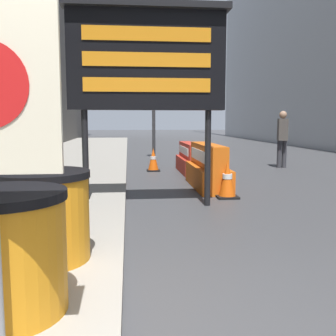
{
  "coord_description": "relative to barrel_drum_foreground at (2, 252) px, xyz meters",
  "views": [
    {
      "loc": [
        0.06,
        -2.22,
        1.4
      ],
      "look_at": [
        1.07,
        7.76,
        0.2
      ],
      "focal_mm": 42.0,
      "sensor_mm": 36.0,
      "label": 1
    }
  ],
  "objects": [
    {
      "name": "barrel_drum_foreground",
      "position": [
        0.0,
        0.0,
        0.0
      ],
      "size": [
        0.85,
        0.85,
        0.81
      ],
      "color": "orange",
      "rests_on": "sidewalk_left"
    },
    {
      "name": "pedestrian_worker",
      "position": [
        5.43,
        8.82,
        0.45
      ],
      "size": [
        0.37,
        0.5,
        1.7
      ],
      "rotation": [
        0.0,
        0.0,
        4.47
      ],
      "color": "#333338",
      "rests_on": "ground_plane"
    },
    {
      "name": "traffic_cone_far",
      "position": [
        2.95,
        7.6,
        -0.24
      ],
      "size": [
        0.36,
        0.36,
        0.64
      ],
      "color": "black",
      "rests_on": "ground_plane"
    },
    {
      "name": "jersey_barrier_orange_far",
      "position": [
        2.49,
        5.54,
        -0.15
      ],
      "size": [
        0.63,
        2.12,
        0.92
      ],
      "color": "orange",
      "rests_on": "ground_plane"
    },
    {
      "name": "traffic_light_near_curb",
      "position": [
        1.76,
        11.74,
        2.43
      ],
      "size": [
        0.28,
        0.44,
        4.12
      ],
      "color": "#2D2D30",
      "rests_on": "ground_plane"
    },
    {
      "name": "barrel_drum_middle",
      "position": [
        0.05,
        1.0,
        0.0
      ],
      "size": [
        0.85,
        0.85,
        0.81
      ],
      "color": "orange",
      "rests_on": "sidewalk_left"
    },
    {
      "name": "jersey_barrier_red_striped",
      "position": [
        2.49,
        8.03,
        -0.2
      ],
      "size": [
        0.52,
        2.02,
        0.81
      ],
      "color": "red",
      "rests_on": "ground_plane"
    },
    {
      "name": "message_board",
      "position": [
        1.14,
        3.78,
        1.81
      ],
      "size": [
        2.6,
        0.36,
        3.22
      ],
      "color": "black",
      "rests_on": "ground_plane"
    },
    {
      "name": "traffic_cone_near",
      "position": [
        1.52,
        8.39,
        -0.23
      ],
      "size": [
        0.37,
        0.37,
        0.66
      ],
      "color": "black",
      "rests_on": "ground_plane"
    },
    {
      "name": "traffic_cone_mid",
      "position": [
        2.62,
        4.38,
        -0.21
      ],
      "size": [
        0.39,
        0.39,
        0.7
      ],
      "color": "black",
      "rests_on": "ground_plane"
    }
  ]
}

